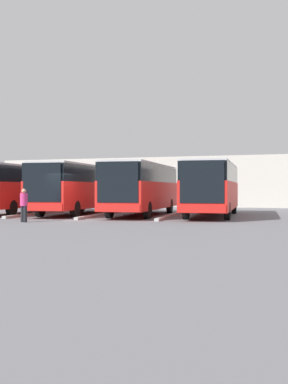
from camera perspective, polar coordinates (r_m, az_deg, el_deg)
ground_plane at (r=26.32m, az=-8.50°, el=-3.26°), size 600.00×600.00×0.00m
bus_0 at (r=29.39m, az=8.11°, el=0.63°), size 3.64×11.00×3.21m
curb_divider_0 at (r=28.42m, az=3.16°, el=-2.83°), size 1.08×7.91×0.15m
bus_1 at (r=30.10m, az=-0.19°, el=0.62°), size 3.64×11.00×3.21m
curb_divider_1 at (r=29.49m, az=-5.22°, el=-2.72°), size 1.08×7.91×0.15m
bus_2 at (r=31.58m, az=-7.79°, el=0.61°), size 3.64×11.00×3.21m
curb_divider_2 at (r=31.32m, az=-12.67°, el=-2.54°), size 1.08×7.91×0.15m
bus_3 at (r=33.79m, az=-14.34°, el=0.59°), size 3.64×11.00×3.21m
pedestrian at (r=24.71m, az=-14.06°, el=-1.41°), size 0.46×0.46×1.67m
station_building at (r=51.28m, az=5.73°, el=1.16°), size 37.69×16.06×4.67m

